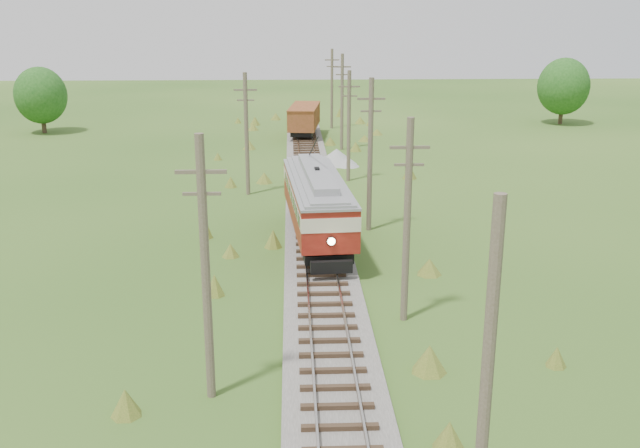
{
  "coord_description": "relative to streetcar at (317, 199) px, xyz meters",
  "views": [
    {
      "loc": [
        -1.4,
        -9.69,
        12.55
      ],
      "look_at": [
        0.0,
        24.3,
        2.4
      ],
      "focal_mm": 40.0,
      "sensor_mm": 36.0,
      "label": 1
    }
  ],
  "objects": [
    {
      "name": "utility_pole_l_a",
      "position": [
        -4.2,
        -16.28,
        1.99
      ],
      "size": [
        1.6,
        0.3,
        9.0
      ],
      "color": "brown",
      "rests_on": "ground"
    },
    {
      "name": "gondola",
      "position": [
        -0.0,
        35.47,
        -0.58
      ],
      "size": [
        3.62,
        8.56,
        2.76
      ],
      "rotation": [
        0.0,
        0.0,
        -0.11
      ],
      "color": "black",
      "rests_on": "ground"
    },
    {
      "name": "gravel_pile",
      "position": [
        2.63,
        21.9,
        -2.02
      ],
      "size": [
        3.63,
        3.85,
        1.32
      ],
      "color": "gray",
      "rests_on": "ground"
    },
    {
      "name": "utility_pole_r_1",
      "position": [
        3.1,
        -23.28,
        1.77
      ],
      "size": [
        0.3,
        0.3,
        8.8
      ],
      "color": "brown",
      "rests_on": "ground"
    },
    {
      "name": "utility_pole_r_6",
      "position": [
        3.2,
        41.72,
        1.84
      ],
      "size": [
        1.6,
        0.3,
        8.7
      ],
      "color": "brown",
      "rests_on": "ground"
    },
    {
      "name": "tree_mid_b",
      "position": [
        30.0,
        43.72,
        1.7
      ],
      "size": [
        5.88,
        5.88,
        7.57
      ],
      "color": "#38281C",
      "rests_on": "ground"
    },
    {
      "name": "utility_pole_r_3",
      "position": [
        3.2,
        2.72,
        1.99
      ],
      "size": [
        1.6,
        0.3,
        9.0
      ],
      "color": "brown",
      "rests_on": "ground"
    },
    {
      "name": "utility_pole_r_5",
      "position": [
        3.4,
        28.72,
        1.94
      ],
      "size": [
        1.6,
        0.3,
        8.9
      ],
      "color": "brown",
      "rests_on": "ground"
    },
    {
      "name": "utility_pole_r_2",
      "position": [
        3.3,
        -10.28,
        1.79
      ],
      "size": [
        1.6,
        0.3,
        8.6
      ],
      "color": "brown",
      "rests_on": "ground"
    },
    {
      "name": "tree_mid_a",
      "position": [
        -28.0,
        39.72,
        1.39
      ],
      "size": [
        5.46,
        5.46,
        7.03
      ],
      "color": "#38281C",
      "rests_on": "ground"
    },
    {
      "name": "utility_pole_l_b",
      "position": [
        -4.5,
        11.72,
        1.79
      ],
      "size": [
        1.6,
        0.3,
        8.6
      ],
      "color": "brown",
      "rests_on": "ground"
    },
    {
      "name": "utility_pole_r_4",
      "position": [
        3.0,
        15.72,
        1.69
      ],
      "size": [
        1.6,
        0.3,
        8.4
      ],
      "color": "brown",
      "rests_on": "ground"
    },
    {
      "name": "streetcar",
      "position": [
        0.0,
        0.0,
        0.0
      ],
      "size": [
        3.77,
        12.5,
        5.66
      ],
      "rotation": [
        0.0,
        0.0,
        0.07
      ],
      "color": "black",
      "rests_on": "ground"
    },
    {
      "name": "railbed_main",
      "position": [
        -0.0,
        5.72,
        -2.44
      ],
      "size": [
        3.6,
        96.0,
        0.57
      ],
      "color": "#605B54",
      "rests_on": "ground"
    }
  ]
}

